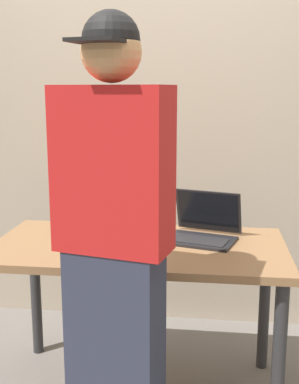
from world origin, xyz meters
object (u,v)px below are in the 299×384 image
(beer_bottle_green, at_px, (73,214))
(beer_bottle_dark, at_px, (104,220))
(beer_bottle_amber, at_px, (80,223))
(person_figure, at_px, (114,249))
(laptop, at_px, (203,228))

(beer_bottle_green, xyz_separation_m, beer_bottle_dark, (0.19, -0.13, 0.01))
(beer_bottle_green, relative_size, beer_bottle_dark, 0.89)
(beer_bottle_amber, xyz_separation_m, person_figure, (0.25, -0.47, 0.04))
(beer_bottle_amber, height_order, person_figure, person_figure)
(laptop, xyz_separation_m, beer_bottle_amber, (-0.56, -0.17, 0.05))
(beer_bottle_dark, height_order, beer_bottle_amber, beer_bottle_dark)
(beer_bottle_dark, distance_m, beer_bottle_amber, 0.11)
(beer_bottle_dark, relative_size, person_figure, 0.17)
(beer_bottle_amber, relative_size, person_figure, 0.16)
(laptop, bearing_deg, beer_bottle_green, -180.00)
(beer_bottle_green, bearing_deg, laptop, 0.00)
(beer_bottle_amber, bearing_deg, beer_bottle_dark, 20.25)
(beer_bottle_amber, bearing_deg, laptop, 16.52)
(beer_bottle_green, distance_m, beer_bottle_amber, 0.18)
(beer_bottle_green, xyz_separation_m, beer_bottle_amber, (0.08, -0.17, 0.00))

